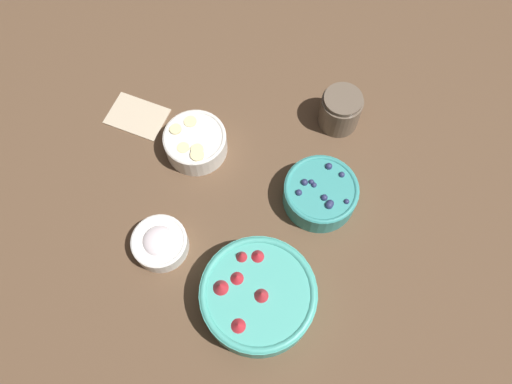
{
  "coord_description": "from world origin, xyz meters",
  "views": [
    {
      "loc": [
        -0.01,
        -0.41,
        0.98
      ],
      "look_at": [
        0.03,
        -0.0,
        0.04
      ],
      "focal_mm": 35.0,
      "sensor_mm": 36.0,
      "label": 1
    }
  ],
  "objects_px": {
    "bowl_strawberries": "(258,295)",
    "bowl_blueberries": "(320,193)",
    "bowl_bananas": "(195,142)",
    "bowl_cream": "(160,243)",
    "jar_chocolate": "(340,111)"
  },
  "relations": [
    {
      "from": "bowl_strawberries",
      "to": "bowl_blueberries",
      "type": "height_order",
      "value": "bowl_strawberries"
    },
    {
      "from": "bowl_strawberries",
      "to": "bowl_bananas",
      "type": "distance_m",
      "value": 0.36
    },
    {
      "from": "bowl_bananas",
      "to": "bowl_cream",
      "type": "distance_m",
      "value": 0.23
    },
    {
      "from": "bowl_blueberries",
      "to": "jar_chocolate",
      "type": "height_order",
      "value": "jar_chocolate"
    },
    {
      "from": "bowl_bananas",
      "to": "jar_chocolate",
      "type": "height_order",
      "value": "jar_chocolate"
    },
    {
      "from": "bowl_bananas",
      "to": "bowl_cream",
      "type": "height_order",
      "value": "bowl_bananas"
    },
    {
      "from": "bowl_blueberries",
      "to": "jar_chocolate",
      "type": "distance_m",
      "value": 0.2
    },
    {
      "from": "bowl_bananas",
      "to": "bowl_cream",
      "type": "bearing_deg",
      "value": -109.9
    },
    {
      "from": "bowl_strawberries",
      "to": "bowl_cream",
      "type": "height_order",
      "value": "bowl_strawberries"
    },
    {
      "from": "bowl_blueberries",
      "to": "bowl_bananas",
      "type": "height_order",
      "value": "bowl_blueberries"
    },
    {
      "from": "bowl_blueberries",
      "to": "bowl_cream",
      "type": "distance_m",
      "value": 0.34
    },
    {
      "from": "jar_chocolate",
      "to": "bowl_bananas",
      "type": "bearing_deg",
      "value": -171.85
    },
    {
      "from": "bowl_bananas",
      "to": "bowl_blueberries",
      "type": "bearing_deg",
      "value": -29.59
    },
    {
      "from": "bowl_strawberries",
      "to": "bowl_bananas",
      "type": "relative_size",
      "value": 1.61
    },
    {
      "from": "bowl_strawberries",
      "to": "bowl_blueberries",
      "type": "relative_size",
      "value": 1.43
    }
  ]
}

